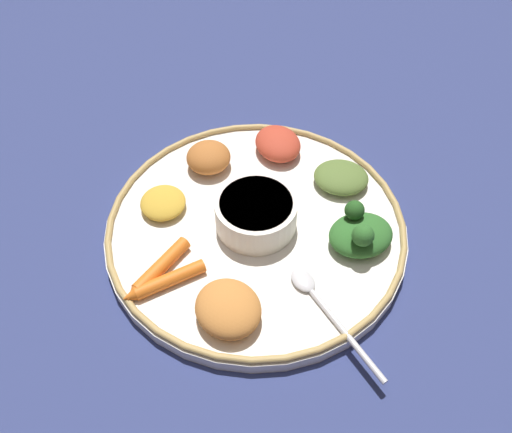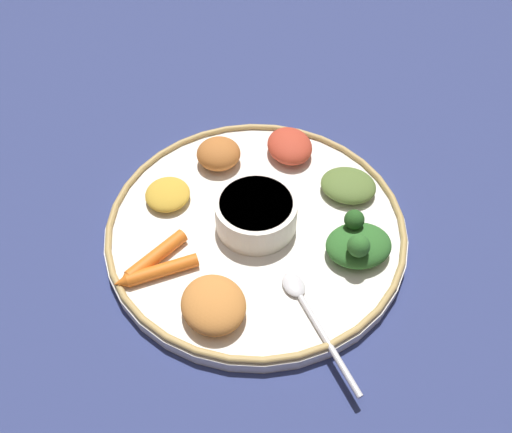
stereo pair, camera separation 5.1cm
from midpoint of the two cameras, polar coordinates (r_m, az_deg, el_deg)
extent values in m
plane|color=navy|center=(0.67, 2.20, -1.88)|extent=(2.40, 2.40, 0.00)
cylinder|color=white|center=(0.66, 2.22, -1.42)|extent=(0.38, 0.38, 0.02)
torus|color=tan|center=(0.65, 2.25, -0.79)|extent=(0.37, 0.37, 0.01)
cylinder|color=silver|center=(0.64, 2.30, 0.22)|extent=(0.10, 0.10, 0.04)
cylinder|color=maroon|center=(0.62, 2.35, 1.28)|extent=(0.09, 0.09, 0.01)
ellipsoid|color=silver|center=(0.60, 6.59, -7.53)|extent=(0.04, 0.04, 0.01)
cylinder|color=silver|center=(0.57, 10.56, -13.63)|extent=(0.08, 0.11, 0.01)
ellipsoid|color=#2D6628|center=(0.63, 13.43, -3.19)|extent=(0.10, 0.10, 0.03)
sphere|color=#23511E|center=(0.62, 13.00, -0.45)|extent=(0.02, 0.02, 0.02)
sphere|color=#2D6628|center=(0.60, 13.55, -3.27)|extent=(0.03, 0.03, 0.03)
sphere|color=#385623|center=(0.60, 13.48, -3.38)|extent=(0.02, 0.02, 0.02)
cylinder|color=orange|center=(0.62, -8.46, -4.35)|extent=(0.08, 0.03, 0.02)
cone|color=orange|center=(0.60, -11.91, -7.09)|extent=(0.02, 0.02, 0.01)
cylinder|color=orange|center=(0.61, -7.77, -5.92)|extent=(0.07, 0.06, 0.02)
cone|color=orange|center=(0.61, -12.24, -7.20)|extent=(0.02, 0.02, 0.01)
ellipsoid|color=#567033|center=(0.69, 12.13, 3.25)|extent=(0.08, 0.09, 0.02)
ellipsoid|color=#B73D28|center=(0.73, 5.72, 7.59)|extent=(0.09, 0.09, 0.03)
ellipsoid|color=#B2662D|center=(0.71, -2.05, 6.78)|extent=(0.08, 0.08, 0.03)
ellipsoid|color=gold|center=(0.68, -7.50, 2.32)|extent=(0.08, 0.08, 0.02)
ellipsoid|color=#C67A38|center=(0.57, -2.06, -9.73)|extent=(0.10, 0.10, 0.03)
camera|label=1|loc=(0.03, -87.71, 2.75)|focal=36.66mm
camera|label=2|loc=(0.03, 92.29, -2.75)|focal=36.66mm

